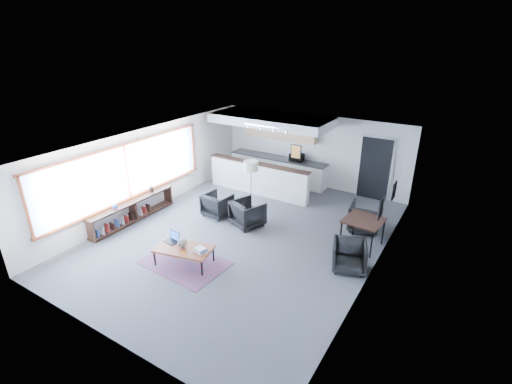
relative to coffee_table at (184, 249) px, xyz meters
The scene contains 21 objects.
room 2.18m from the coffee_table, 76.32° to the left, with size 7.02×9.02×2.62m.
window 3.33m from the coffee_table, 161.00° to the left, with size 0.10×5.95×1.66m.
console 2.97m from the coffee_table, 162.69° to the left, with size 0.35×3.00×0.80m.
kitchenette 5.77m from the coffee_table, 97.36° to the left, with size 4.20×1.96×2.60m.
doorway 6.96m from the coffee_table, 66.44° to the left, with size 1.10×0.12×2.15m.
track_light 4.64m from the coffee_table, 91.66° to the left, with size 1.60×0.07×0.15m.
wall_art_lower 4.72m from the coffee_table, 30.61° to the left, with size 0.03×0.38×0.48m.
wall_art_upper 5.47m from the coffee_table, 42.67° to the left, with size 0.03×0.34×0.44m.
kilim_rug 0.40m from the coffee_table, 104.04° to the right, with size 2.06×1.46×0.01m.
coffee_table is the anchor object (origin of this frame).
laptop 0.47m from the coffee_table, 166.03° to the left, with size 0.37×0.32×0.24m.
ceramic_pot 0.16m from the coffee_table, 159.06° to the left, with size 0.23×0.23×0.23m.
book_stack 0.47m from the coffee_table, 11.12° to the left, with size 0.36×0.31×0.09m.
coaster 0.23m from the coffee_table, 48.58° to the right, with size 0.11×0.11×0.01m.
armchair_left 2.69m from the coffee_table, 109.61° to the left, with size 0.76×0.71×0.78m, color black.
armchair_right 2.49m from the coffee_table, 84.60° to the left, with size 0.81×0.76×0.84m, color black.
floor_lamp 3.64m from the coffee_table, 94.76° to the left, with size 0.60×0.60×1.59m.
dining_table 4.60m from the coffee_table, 41.96° to the left, with size 1.01×1.01×0.78m.
dining_chair_near 3.94m from the coffee_table, 28.38° to the left, with size 0.65×0.61×0.67m, color black.
dining_chair_far 5.13m from the coffee_table, 51.15° to the left, with size 0.71×0.66×0.73m, color black.
microwave 6.12m from the coffee_table, 89.75° to the left, with size 0.49×0.27×0.33m, color black.
Camera 1 is at (5.02, -7.54, 5.16)m, focal length 26.00 mm.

